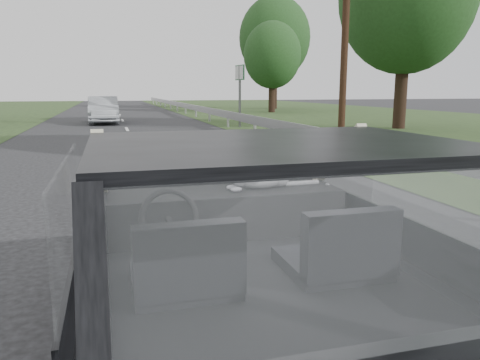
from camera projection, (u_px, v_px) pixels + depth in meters
subject_car at (250, 262)px, 2.60m from camera, size 1.80×4.00×1.45m
dashboard at (223, 212)px, 3.17m from camera, size 1.58×0.45×0.30m
driver_seat at (186, 260)px, 2.19m from camera, size 0.50×0.72×0.42m
passenger_seat at (340, 245)px, 2.41m from camera, size 0.50×0.72×0.42m
steering_wheel at (169, 218)px, 2.77m from camera, size 0.36×0.36×0.04m
cat at (262, 177)px, 3.19m from camera, size 0.54×0.24×0.24m
guardrail at (293, 128)px, 13.22m from camera, size 0.05×90.00×0.32m
other_car at (103, 110)px, 23.23m from camera, size 1.66×4.07×1.33m
highway_sign at (240, 96)px, 20.71m from camera, size 0.19×1.09×2.72m
utility_pole at (346, 23)px, 17.32m from camera, size 0.35×0.35×8.18m
tree_1 at (405, 27)px, 19.44m from camera, size 6.59×6.59×8.42m
tree_2 at (272, 68)px, 33.89m from camera, size 5.28×5.28×6.31m
tree_3 at (274, 55)px, 39.94m from camera, size 7.69×7.69×9.15m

